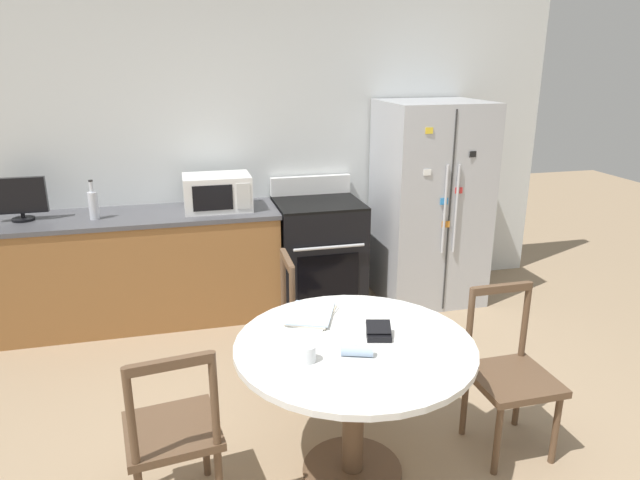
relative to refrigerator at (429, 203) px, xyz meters
The scene contains 15 objects.
back_wall 1.49m from the refrigerator, 161.42° to the left, with size 5.20×0.10×2.60m.
kitchen_counter 2.49m from the refrigerator, behind, with size 2.22×0.64×0.90m.
refrigerator is the anchor object (origin of this frame).
oven_range 1.06m from the refrigerator, behind, with size 0.71×0.68×1.08m.
microwave 1.82m from the refrigerator, behind, with size 0.53×0.37×0.28m.
countertop_tv 3.27m from the refrigerator, behind, with size 0.37×0.16×0.33m.
counter_bottle 2.74m from the refrigerator, behind, with size 0.07×0.07×0.30m.
dining_table 2.48m from the refrigerator, 122.65° to the right, with size 1.17×1.17×0.75m.
dining_chair_right 2.16m from the refrigerator, 102.16° to the right, with size 0.42×0.42×0.90m.
dining_chair_left 3.10m from the refrigerator, 136.07° to the right, with size 0.47×0.47×0.90m.
dining_chair_far 1.84m from the refrigerator, 138.17° to the right, with size 0.43×0.43×0.90m.
candle_glass 2.71m from the refrigerator, 126.02° to the right, with size 0.08×0.08×0.08m.
folded_napkin 2.58m from the refrigerator, 121.77° to the right, with size 0.16×0.10×0.05m.
wallet 2.37m from the refrigerator, 120.34° to the right, with size 0.15×0.15×0.07m.
mail_stack 2.28m from the refrigerator, 130.16° to the right, with size 0.34×0.37×0.02m.
Camera 1 is at (-0.75, -2.24, 2.07)m, focal length 32.00 mm.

